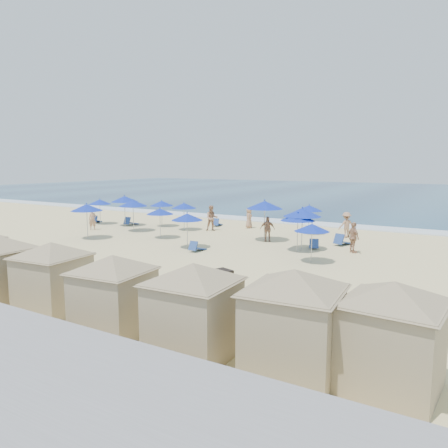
{
  "coord_description": "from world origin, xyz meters",
  "views": [
    {
      "loc": [
        14.44,
        -18.75,
        4.99
      ],
      "look_at": [
        1.22,
        3.0,
        1.43
      ],
      "focal_mm": 35.0,
      "sensor_mm": 36.0,
      "label": 1
    }
  ],
  "objects": [
    {
      "name": "surf_line",
      "position": [
        0.0,
        15.5,
        0.04
      ],
      "size": [
        160.0,
        2.5,
        0.08
      ],
      "primitive_type": "cube",
      "color": "white",
      "rests_on": "ground"
    },
    {
      "name": "umbrella_8",
      "position": [
        5.31,
        4.31,
        1.98
      ],
      "size": [
        2.0,
        2.0,
        2.28
      ],
      "color": "#A5A8AD",
      "rests_on": "ground"
    },
    {
      "name": "cabana_5",
      "position": [
        10.73,
        -9.5,
        1.62
      ],
      "size": [
        4.48,
        4.48,
        2.82
      ],
      "color": "tan",
      "rests_on": "ground"
    },
    {
      "name": "umbrella_1",
      "position": [
        -12.83,
        6.45,
        1.84
      ],
      "size": [
        1.86,
        1.86,
        2.12
      ],
      "color": "#A5A8AD",
      "rests_on": "ground"
    },
    {
      "name": "umbrella_12",
      "position": [
        -7.8,
        4.99,
        2.08
      ],
      "size": [
        2.11,
        2.11,
        2.4
      ],
      "color": "#A5A8AD",
      "rests_on": "ground"
    },
    {
      "name": "cabana_1",
      "position": [
        -0.32,
        -9.87,
        1.54
      ],
      "size": [
        4.28,
        4.28,
        2.69
      ],
      "color": "tan",
      "rests_on": "ground"
    },
    {
      "name": "cabana_2",
      "position": [
        2.14,
        -9.58,
        1.51
      ],
      "size": [
        4.19,
        4.19,
        2.64
      ],
      "color": "tan",
      "rests_on": "ground"
    },
    {
      "name": "beachgoer_2",
      "position": [
        2.45,
        6.33,
        0.81
      ],
      "size": [
        1.02,
        0.76,
        1.61
      ],
      "primitive_type": "imported",
      "rotation": [
        0.0,
        0.0,
        0.44
      ],
      "color": "tan",
      "rests_on": "ground"
    },
    {
      "name": "beachgoer_0",
      "position": [
        -10.91,
        3.91,
        0.78
      ],
      "size": [
        0.63,
        0.68,
        1.57
      ],
      "primitive_type": "imported",
      "rotation": [
        0.0,
        0.0,
        0.99
      ],
      "color": "tan",
      "rests_on": "ground"
    },
    {
      "name": "umbrella_6",
      "position": [
        -0.59,
        1.81,
        1.86
      ],
      "size": [
        1.89,
        1.89,
        2.15
      ],
      "color": "#A5A8AD",
      "rests_on": "ground"
    },
    {
      "name": "umbrella_10",
      "position": [
        5.38,
        4.81,
        2.19
      ],
      "size": [
        2.21,
        2.21,
        2.52
      ],
      "color": "#A5A8AD",
      "rests_on": "ground"
    },
    {
      "name": "umbrella_7",
      "position": [
        2.22,
        6.39,
        2.34
      ],
      "size": [
        2.37,
        2.37,
        2.7
      ],
      "color": "#A5A8AD",
      "rests_on": "ground"
    },
    {
      "name": "beach_chair_5",
      "position": [
        6.98,
        7.47,
        0.26
      ],
      "size": [
        0.99,
        1.49,
        0.75
      ],
      "color": "#26458E",
      "rests_on": "ground"
    },
    {
      "name": "beach_chair_4",
      "position": [
        5.89,
        5.47,
        0.23
      ],
      "size": [
        0.92,
        1.3,
        0.65
      ],
      "color": "#26458E",
      "rests_on": "ground"
    },
    {
      "name": "umbrella_3",
      "position": [
        -8.19,
        1.01,
        2.09
      ],
      "size": [
        2.12,
        2.12,
        2.41
      ],
      "color": "#A5A8AD",
      "rests_on": "ground"
    },
    {
      "name": "umbrella_0",
      "position": [
        -10.34,
        6.75,
        2.16
      ],
      "size": [
        2.19,
        2.19,
        2.49
      ],
      "color": "#A5A8AD",
      "rests_on": "ground"
    },
    {
      "name": "cabana_6",
      "position": [
        12.86,
        -9.04,
        1.56
      ],
      "size": [
        4.32,
        4.32,
        2.72
      ],
      "color": "tan",
      "rests_on": "ground"
    },
    {
      "name": "beachgoer_1",
      "position": [
        -3.02,
        8.23,
        0.94
      ],
      "size": [
        1.16,
        1.13,
        1.89
      ],
      "primitive_type": "imported",
      "rotation": [
        0.0,
        0.0,
        0.65
      ],
      "color": "tan",
      "rests_on": "ground"
    },
    {
      "name": "beach_chair_1",
      "position": [
        -10.26,
        7.22,
        0.24
      ],
      "size": [
        0.59,
        1.29,
        0.7
      ],
      "color": "#26458E",
      "rests_on": "ground"
    },
    {
      "name": "ocean",
      "position": [
        0.0,
        55.0,
        0.03
      ],
      "size": [
        160.0,
        80.0,
        0.06
      ],
      "primitive_type": "cube",
      "color": "navy",
      "rests_on": "ground"
    },
    {
      "name": "umbrella_11",
      "position": [
        6.99,
        2.0,
        1.79
      ],
      "size": [
        1.81,
        1.81,
        2.06
      ],
      "color": "#A5A8AD",
      "rests_on": "ground"
    },
    {
      "name": "beachgoer_4",
      "position": [
        -1.28,
        10.83,
        0.8
      ],
      "size": [
        0.74,
        0.91,
        1.6
      ],
      "primitive_type": "imported",
      "rotation": [
        0.0,
        0.0,
        1.91
      ],
      "color": "tan",
      "rests_on": "ground"
    },
    {
      "name": "trash_bin",
      "position": [
        5.46,
        -4.18,
        0.36
      ],
      "size": [
        0.94,
        0.94,
        0.73
      ],
      "primitive_type": "cube",
      "rotation": [
        0.0,
        0.0,
        -0.37
      ],
      "color": "black",
      "rests_on": "ground"
    },
    {
      "name": "umbrella_9",
      "position": [
        3.68,
        10.55,
        1.84
      ],
      "size": [
        1.87,
        1.87,
        2.12
      ],
      "color": "#A5A8AD",
      "rests_on": "ground"
    },
    {
      "name": "beachgoer_5",
      "position": [
        8.15,
        5.54,
        0.87
      ],
      "size": [
        1.04,
        1.0,
        1.74
      ],
      "primitive_type": "imported",
      "rotation": [
        0.0,
        0.0,
        2.4
      ],
      "color": "tan",
      "rests_on": "ground"
    },
    {
      "name": "beach_chair_3",
      "position": [
        0.41,
        1.3,
        0.22
      ],
      "size": [
        0.53,
        1.17,
        0.64
      ],
      "color": "#26458E",
      "rests_on": "ground"
    },
    {
      "name": "cabana_3",
      "position": [
        5.29,
        -9.9,
        1.49
      ],
      "size": [
        4.14,
        4.14,
        2.61
      ],
      "color": "tan",
      "rests_on": "ground"
    },
    {
      "name": "cabana_4",
      "position": [
        8.13,
        -9.89,
        1.56
      ],
      "size": [
        4.34,
        4.34,
        2.72
      ],
      "color": "tan",
      "rests_on": "ground"
    },
    {
      "name": "beachgoer_3",
      "position": [
        6.39,
        10.37,
        0.87
      ],
      "size": [
        1.23,
        1.27,
        1.74
      ],
      "primitive_type": "imported",
      "rotation": [
        0.0,
        0.0,
        3.98
      ],
      "color": "tan",
      "rests_on": "ground"
    },
    {
      "name": "beach_chair_0",
      "position": [
        -13.67,
        6.71,
        0.23
      ],
      "size": [
        0.95,
        1.29,
        0.65
      ],
      "color": "#26458E",
      "rests_on": "ground"
    },
    {
      "name": "ground",
      "position": [
        0.0,
        0.0,
        0.0
      ],
      "size": [
        160.0,
        160.0,
        0.0
      ],
      "primitive_type": "plane",
      "color": "beige",
      "rests_on": "ground"
    },
    {
      "name": "beach_chair_2",
      "position": [
        -3.95,
        10.4,
        0.23
      ],
      "size": [
        0.79,
        1.29,
        0.66
      ],
      "color": "#26458E",
      "rests_on": "ground"
    },
    {
      "name": "umbrella_4",
      "position": [
        -4.94,
        7.37,
        1.84
      ],
      "size": [
        1.87,
        1.87,
        2.13
      ],
      "color": "#A5A8AD",
      "rests_on": "ground"
    },
    {
      "name": "umbrella_5",
      "position": [
        -4.18,
        3.67,
        1.81
      ],
      "size": [
        1.83,
        1.83,
        2.08
      ],
      "color": "#A5A8AD",
      "rests_on": "ground"
    },
    {
      "name": "umbrella_2",
      "position": [
        -7.59,
        8.0,
        1.84
      ],
      "size": [
        1.87,
        1.87,
        2.13
      ],
      "color": "#A5A8AD",
      "rests_on": "ground"
    }
  ]
}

